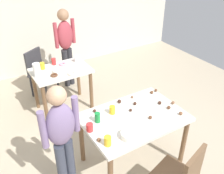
# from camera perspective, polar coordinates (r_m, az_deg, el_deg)

# --- Properties ---
(ground_plane) EXTENTS (6.40, 6.40, 0.00)m
(ground_plane) POSITION_cam_1_polar(r_m,az_deg,el_deg) (3.65, 5.41, -14.83)
(ground_plane) COLOR tan
(wall_back) EXTENTS (6.40, 0.10, 2.60)m
(wall_back) POSITION_cam_1_polar(r_m,az_deg,el_deg) (5.57, -14.53, 16.62)
(wall_back) COLOR beige
(wall_back) RESTS_ON ground_plane
(dining_table_near) EXTENTS (1.21, 0.84, 0.75)m
(dining_table_near) POSITION_cam_1_polar(r_m,az_deg,el_deg) (3.11, 4.89, -8.03)
(dining_table_near) COLOR silver
(dining_table_near) RESTS_ON ground_plane
(dining_table_far) EXTENTS (0.92, 0.63, 0.75)m
(dining_table_far) POSITION_cam_1_polar(r_m,az_deg,el_deg) (4.22, -11.33, 2.26)
(dining_table_far) COLOR silver
(dining_table_far) RESTS_ON ground_plane
(chair_far_table) EXTENTS (0.55, 0.55, 0.87)m
(chair_far_table) POSITION_cam_1_polar(r_m,az_deg,el_deg) (4.79, -16.12, 3.67)
(chair_far_table) COLOR #2D2D33
(chair_far_table) RESTS_ON ground_plane
(person_girl_near) EXTENTS (0.46, 0.25, 1.42)m
(person_girl_near) POSITION_cam_1_polar(r_m,az_deg,el_deg) (2.71, -11.29, -10.45)
(person_girl_near) COLOR #383D4C
(person_girl_near) RESTS_ON ground_plane
(person_adult_far) EXTENTS (0.45, 0.27, 1.52)m
(person_adult_far) POSITION_cam_1_polar(r_m,az_deg,el_deg) (4.82, -10.45, 9.97)
(person_adult_far) COLOR #28282D
(person_adult_far) RESTS_ON ground_plane
(mixing_bowl) EXTENTS (0.20, 0.20, 0.07)m
(mixing_bowl) POSITION_cam_1_polar(r_m,az_deg,el_deg) (2.74, 4.12, -10.77)
(mixing_bowl) COLOR white
(mixing_bowl) RESTS_ON dining_table_near
(soda_can) EXTENTS (0.07, 0.07, 0.12)m
(soda_can) POSITION_cam_1_polar(r_m,az_deg,el_deg) (2.93, -3.31, -6.91)
(soda_can) COLOR #198438
(soda_can) RESTS_ON dining_table_near
(fork_near) EXTENTS (0.17, 0.02, 0.01)m
(fork_near) POSITION_cam_1_polar(r_m,az_deg,el_deg) (3.10, 11.44, -6.49)
(fork_near) COLOR silver
(fork_near) RESTS_ON dining_table_near
(cup_near_0) EXTENTS (0.07, 0.07, 0.10)m
(cup_near_0) POSITION_cam_1_polar(r_m,az_deg,el_deg) (3.06, 0.07, -5.20)
(cup_near_0) COLOR yellow
(cup_near_0) RESTS_ON dining_table_near
(cup_near_1) EXTENTS (0.08, 0.08, 0.11)m
(cup_near_1) POSITION_cam_1_polar(r_m,az_deg,el_deg) (2.64, -0.98, -12.10)
(cup_near_1) COLOR yellow
(cup_near_1) RESTS_ON dining_table_near
(cup_near_2) EXTENTS (0.08, 0.08, 0.09)m
(cup_near_2) POSITION_cam_1_polar(r_m,az_deg,el_deg) (2.82, -5.07, -9.10)
(cup_near_2) COLOR red
(cup_near_2) RESTS_ON dining_table_near
(cake_ball_0) EXTENTS (0.05, 0.05, 0.05)m
(cake_ball_0) POSITION_cam_1_polar(r_m,az_deg,el_deg) (3.25, 1.69, -3.25)
(cake_ball_0) COLOR #3D2319
(cake_ball_0) RESTS_ON dining_table_near
(cake_ball_1) EXTENTS (0.05, 0.05, 0.05)m
(cake_ball_1) POSITION_cam_1_polar(r_m,az_deg,el_deg) (3.16, 15.30, -5.76)
(cake_ball_1) COLOR brown
(cake_ball_1) RESTS_ON dining_table_near
(cake_ball_2) EXTENTS (0.04, 0.04, 0.04)m
(cake_ball_2) POSITION_cam_1_polar(r_m,az_deg,el_deg) (3.23, 5.22, -3.72)
(cake_ball_2) COLOR #3D2319
(cake_ball_2) RESTS_ON dining_table_near
(cake_ball_3) EXTENTS (0.05, 0.05, 0.05)m
(cake_ball_3) POSITION_cam_1_polar(r_m,az_deg,el_deg) (3.23, 12.74, -4.52)
(cake_ball_3) COLOR brown
(cake_ball_3) RESTS_ON dining_table_near
(cake_ball_4) EXTENTS (0.04, 0.04, 0.04)m
(cake_ball_4) POSITION_cam_1_polar(r_m,az_deg,el_deg) (3.48, 9.00, -1.18)
(cake_ball_4) COLOR brown
(cake_ball_4) RESTS_ON dining_table_near
(cake_ball_5) EXTENTS (0.04, 0.04, 0.04)m
(cake_ball_5) POSITION_cam_1_polar(r_m,az_deg,el_deg) (2.71, -2.99, -11.79)
(cake_ball_5) COLOR brown
(cake_ball_5) RESTS_ON dining_table_near
(cake_ball_6) EXTENTS (0.04, 0.04, 0.04)m
(cake_ball_6) POSITION_cam_1_polar(r_m,az_deg,el_deg) (3.33, 13.63, -3.48)
(cake_ball_6) COLOR brown
(cake_ball_6) RESTS_ON dining_table_near
(cake_ball_7) EXTENTS (0.04, 0.04, 0.04)m
(cake_ball_7) POSITION_cam_1_polar(r_m,az_deg,el_deg) (3.36, 4.61, -2.25)
(cake_ball_7) COLOR brown
(cake_ball_7) RESTS_ON dining_table_near
(cake_ball_8) EXTENTS (0.04, 0.04, 0.04)m
(cake_ball_8) POSITION_cam_1_polar(r_m,az_deg,el_deg) (3.02, 8.66, -6.80)
(cake_ball_8) COLOR brown
(cake_ball_8) RESTS_ON dining_table_near
(cake_ball_9) EXTENTS (0.04, 0.04, 0.04)m
(cake_ball_9) POSITION_cam_1_polar(r_m,az_deg,el_deg) (3.54, 9.88, -0.74)
(cake_ball_9) COLOR brown
(cake_ball_9) RESTS_ON dining_table_near
(cake_ball_10) EXTENTS (0.04, 0.04, 0.04)m
(cake_ball_10) POSITION_cam_1_polar(r_m,az_deg,el_deg) (3.10, -3.95, -5.39)
(cake_ball_10) COLOR #3D2319
(cake_ball_10) RESTS_ON dining_table_near
(cake_ball_11) EXTENTS (0.04, 0.04, 0.04)m
(cake_ball_11) POSITION_cam_1_polar(r_m,az_deg,el_deg) (3.12, 4.24, -5.22)
(cake_ball_11) COLOR #3D2319
(cake_ball_11) RESTS_ON dining_table_near
(cake_ball_12) EXTENTS (0.05, 0.05, 0.05)m
(cake_ball_12) POSITION_cam_1_polar(r_m,az_deg,el_deg) (3.29, 10.75, -3.51)
(cake_ball_12) COLOR #3D2319
(cake_ball_12) RESTS_ON dining_table_near
(pitcher_far) EXTENTS (0.11, 0.11, 0.22)m
(pitcher_far) POSITION_cam_1_polar(r_m,az_deg,el_deg) (3.98, -16.63, 3.68)
(pitcher_far) COLOR white
(pitcher_far) RESTS_ON dining_table_far
(cup_far_0) EXTENTS (0.07, 0.07, 0.11)m
(cup_far_0) POSITION_cam_1_polar(r_m,az_deg,el_deg) (4.33, -13.04, 5.64)
(cup_far_0) COLOR red
(cup_far_0) RESTS_ON dining_table_far
(cup_far_1) EXTENTS (0.08, 0.08, 0.11)m
(cup_far_1) POSITION_cam_1_polar(r_m,az_deg,el_deg) (4.22, -15.48, 4.63)
(cup_far_1) COLOR yellow
(cup_far_1) RESTS_ON dining_table_far
(cup_far_2) EXTENTS (0.08, 0.08, 0.10)m
(cup_far_2) POSITION_cam_1_polar(r_m,az_deg,el_deg) (4.35, -7.95, 6.28)
(cup_far_2) COLOR white
(cup_far_2) RESTS_ON dining_table_far
(donut_far_0) EXTENTS (0.12, 0.12, 0.04)m
(donut_far_0) POSITION_cam_1_polar(r_m,az_deg,el_deg) (4.29, -11.11, 5.10)
(donut_far_0) COLOR pink
(donut_far_0) RESTS_ON dining_table_far
(donut_far_1) EXTENTS (0.12, 0.12, 0.03)m
(donut_far_1) POSITION_cam_1_polar(r_m,az_deg,el_deg) (4.10, -12.59, 3.59)
(donut_far_1) COLOR white
(donut_far_1) RESTS_ON dining_table_far
(donut_far_2) EXTENTS (0.11, 0.11, 0.03)m
(donut_far_2) POSITION_cam_1_polar(r_m,az_deg,el_deg) (3.98, -12.97, 2.64)
(donut_far_2) COLOR brown
(donut_far_2) RESTS_ON dining_table_far
(donut_far_3) EXTENTS (0.13, 0.13, 0.04)m
(donut_far_3) POSITION_cam_1_polar(r_m,az_deg,el_deg) (3.97, -9.03, 3.11)
(donut_far_3) COLOR white
(donut_far_3) RESTS_ON dining_table_far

